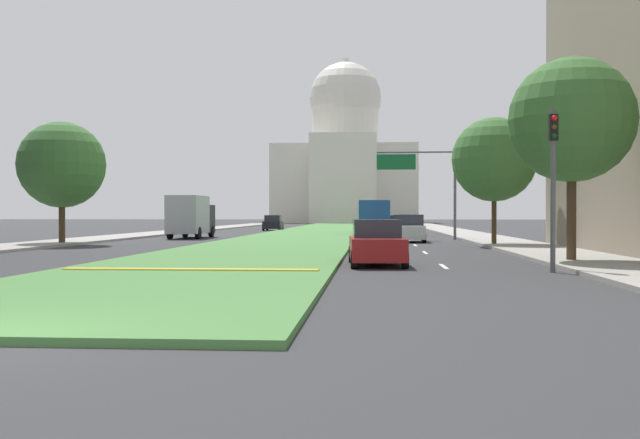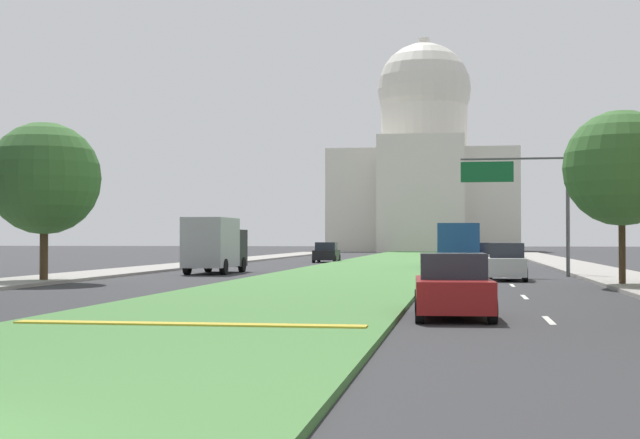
# 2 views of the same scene
# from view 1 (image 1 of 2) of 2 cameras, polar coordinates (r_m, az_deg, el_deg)

# --- Properties ---
(ground_plane) EXTENTS (305.69, 305.69, 0.00)m
(ground_plane) POSITION_cam_1_polar(r_m,az_deg,el_deg) (79.49, 0.12, -0.88)
(ground_plane) COLOR #333335
(grass_median) EXTENTS (8.80, 125.05, 0.14)m
(grass_median) POSITION_cam_1_polar(r_m,az_deg,el_deg) (72.56, -0.26, -0.95)
(grass_median) COLOR #4C8442
(grass_median) RESTS_ON ground_plane
(median_curb_nose) EXTENTS (7.92, 0.50, 0.04)m
(median_curb_nose) POSITION_cam_1_polar(r_m,az_deg,el_deg) (22.63, -10.16, -3.87)
(median_curb_nose) COLOR gold
(median_curb_nose) RESTS_ON grass_median
(lane_dashes_right) EXTENTS (0.16, 68.49, 0.01)m
(lane_dashes_right) POSITION_cam_1_polar(r_m,az_deg,el_deg) (56.21, 6.72, -1.44)
(lane_dashes_right) COLOR silver
(lane_dashes_right) RESTS_ON ground_plane
(sidewalk_left) EXTENTS (4.00, 125.05, 0.15)m
(sidewalk_left) POSITION_cam_1_polar(r_m,az_deg,el_deg) (68.21, -12.35, -1.05)
(sidewalk_left) COLOR #9E9991
(sidewalk_left) RESTS_ON ground_plane
(sidewalk_right) EXTENTS (4.00, 125.05, 0.15)m
(sidewalk_right) POSITION_cam_1_polar(r_m,az_deg,el_deg) (65.91, 11.31, -1.10)
(sidewalk_right) COLOR #9E9991
(sidewalk_right) RESTS_ON ground_plane
(capitol_building) EXTENTS (28.65, 24.25, 33.66)m
(capitol_building) POSITION_cam_1_polar(r_m,az_deg,el_deg) (148.53, 1.99, 4.70)
(capitol_building) COLOR silver
(capitol_building) RESTS_ON ground_plane
(traffic_light_near_right) EXTENTS (0.28, 0.35, 5.20)m
(traffic_light_near_right) POSITION_cam_1_polar(r_m,az_deg,el_deg) (24.16, 17.86, 3.87)
(traffic_light_near_right) COLOR #515456
(traffic_light_near_right) RESTS_ON ground_plane
(overhead_guide_sign) EXTENTS (5.72, 0.20, 6.50)m
(overhead_guide_sign) POSITION_cam_1_polar(r_m,az_deg,el_deg) (52.75, 8.24, 3.49)
(overhead_guide_sign) COLOR #515456
(overhead_guide_sign) RESTS_ON ground_plane
(street_tree_right_near) EXTENTS (4.67, 4.67, 7.70)m
(street_tree_right_near) POSITION_cam_1_polar(r_m,az_deg,el_deg) (28.87, 19.18, 7.37)
(street_tree_right_near) COLOR #4C3823
(street_tree_right_near) RESTS_ON ground_plane
(street_tree_left_mid) EXTENTS (5.15, 5.15, 7.36)m
(street_tree_left_mid) POSITION_cam_1_polar(r_m,az_deg,el_deg) (46.01, -19.64, 4.06)
(street_tree_left_mid) COLOR #4C3823
(street_tree_left_mid) RESTS_ON ground_plane
(street_tree_right_mid) EXTENTS (4.85, 4.85, 7.40)m
(street_tree_right_mid) POSITION_cam_1_polar(r_m,az_deg,el_deg) (42.90, 13.53, 4.60)
(street_tree_right_mid) COLOR #4C3823
(street_tree_right_mid) RESTS_ON ground_plane
(sedan_lead_stopped) EXTENTS (2.15, 4.20, 1.66)m
(sedan_lead_stopped) POSITION_cam_1_polar(r_m,az_deg,el_deg) (26.23, 4.47, -1.92)
(sedan_lead_stopped) COLOR maroon
(sedan_lead_stopped) RESTS_ON ground_plane
(sedan_midblock) EXTENTS (2.06, 4.22, 1.81)m
(sedan_midblock) POSITION_cam_1_polar(r_m,az_deg,el_deg) (47.91, 7.16, -0.77)
(sedan_midblock) COLOR silver
(sedan_midblock) RESTS_ON ground_plane
(sedan_distant) EXTENTS (2.13, 4.41, 1.77)m
(sedan_distant) POSITION_cam_1_polar(r_m,az_deg,el_deg) (59.19, 6.56, -0.55)
(sedan_distant) COLOR #BCBCC1
(sedan_distant) RESTS_ON ground_plane
(sedan_far_horizon) EXTENTS (1.98, 4.33, 1.71)m
(sedan_far_horizon) POSITION_cam_1_polar(r_m,az_deg,el_deg) (70.12, 6.02, -0.41)
(sedan_far_horizon) COLOR navy
(sedan_far_horizon) RESTS_ON ground_plane
(sedan_very_far) EXTENTS (2.07, 4.29, 1.70)m
(sedan_very_far) POSITION_cam_1_polar(r_m,az_deg,el_deg) (80.07, -3.71, -0.30)
(sedan_very_far) COLOR black
(sedan_very_far) RESTS_ON ground_plane
(box_truck_delivery) EXTENTS (2.40, 6.40, 3.20)m
(box_truck_delivery) POSITION_cam_1_polar(r_m,az_deg,el_deg) (55.80, -10.13, 0.26)
(box_truck_delivery) COLOR black
(box_truck_delivery) RESTS_ON ground_plane
(city_bus) EXTENTS (2.62, 11.00, 2.95)m
(city_bus) POSITION_cam_1_polar(r_m,az_deg,el_deg) (63.32, 4.29, 0.38)
(city_bus) COLOR #1E4C8C
(city_bus) RESTS_ON ground_plane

